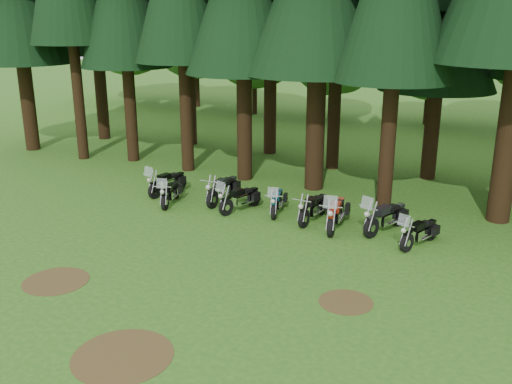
% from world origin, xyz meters
% --- Properties ---
extents(ground, '(120.00, 120.00, 0.00)m').
position_xyz_m(ground, '(0.00, 0.00, 0.00)').
color(ground, '#2C6519').
rests_on(ground, ground).
extents(decid_0, '(8.00, 7.78, 10.00)m').
position_xyz_m(decid_0, '(-22.10, 25.26, 5.90)').
color(decid_0, '#301E10').
rests_on(decid_0, ground).
extents(decid_1, '(7.91, 7.69, 9.88)m').
position_xyz_m(decid_1, '(-15.99, 25.76, 5.83)').
color(decid_1, '#301E10').
rests_on(decid_1, ground).
extents(decid_2, '(6.72, 6.53, 8.40)m').
position_xyz_m(decid_2, '(-10.43, 24.78, 4.95)').
color(decid_2, '#301E10').
rests_on(decid_2, ground).
extents(decid_3, '(6.12, 5.95, 7.65)m').
position_xyz_m(decid_3, '(-4.71, 25.13, 4.51)').
color(decid_3, '#301E10').
rests_on(decid_3, ground).
extents(decid_4, '(5.93, 5.76, 7.41)m').
position_xyz_m(decid_4, '(1.58, 26.32, 4.37)').
color(decid_4, '#301E10').
rests_on(decid_4, ground).
extents(dirt_patch_0, '(1.80, 1.80, 0.01)m').
position_xyz_m(dirt_patch_0, '(-3.00, -2.00, 0.01)').
color(dirt_patch_0, '#4C3D1E').
rests_on(dirt_patch_0, ground).
extents(dirt_patch_1, '(1.40, 1.40, 0.01)m').
position_xyz_m(dirt_patch_1, '(4.50, 0.50, 0.01)').
color(dirt_patch_1, '#4C3D1E').
rests_on(dirt_patch_1, ground).
extents(dirt_patch_2, '(2.20, 2.20, 0.01)m').
position_xyz_m(dirt_patch_2, '(1.00, -4.00, 0.01)').
color(dirt_patch_2, '#4C3D1E').
rests_on(dirt_patch_2, ground).
extents(motorcycle_0, '(0.57, 2.19, 1.37)m').
position_xyz_m(motorcycle_0, '(-4.94, 5.97, 0.46)').
color(motorcycle_0, black).
rests_on(motorcycle_0, ground).
extents(motorcycle_1, '(0.89, 2.05, 1.31)m').
position_xyz_m(motorcycle_1, '(-4.07, 4.95, 0.44)').
color(motorcycle_1, black).
rests_on(motorcycle_1, ground).
extents(motorcycle_2, '(0.35, 2.35, 0.95)m').
position_xyz_m(motorcycle_2, '(-2.40, 6.11, 0.49)').
color(motorcycle_2, black).
rests_on(motorcycle_2, ground).
extents(motorcycle_3, '(0.84, 2.13, 1.35)m').
position_xyz_m(motorcycle_3, '(-1.31, 5.49, 0.45)').
color(motorcycle_3, black).
rests_on(motorcycle_3, ground).
extents(motorcycle_4, '(0.82, 2.02, 1.28)m').
position_xyz_m(motorcycle_4, '(0.03, 5.87, 0.43)').
color(motorcycle_4, black).
rests_on(motorcycle_4, ground).
extents(motorcycle_5, '(0.34, 2.20, 0.89)m').
position_xyz_m(motorcycle_5, '(1.52, 5.72, 0.46)').
color(motorcycle_5, black).
rests_on(motorcycle_5, ground).
extents(motorcycle_6, '(0.67, 2.42, 1.52)m').
position_xyz_m(motorcycle_6, '(2.49, 5.38, 0.51)').
color(motorcycle_6, black).
rests_on(motorcycle_6, ground).
extents(motorcycle_7, '(1.07, 2.30, 1.48)m').
position_xyz_m(motorcycle_7, '(4.08, 5.84, 0.49)').
color(motorcycle_7, black).
rests_on(motorcycle_7, ground).
extents(motorcycle_8, '(0.92, 2.00, 1.29)m').
position_xyz_m(motorcycle_8, '(5.35, 5.10, 0.43)').
color(motorcycle_8, black).
rests_on(motorcycle_8, ground).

